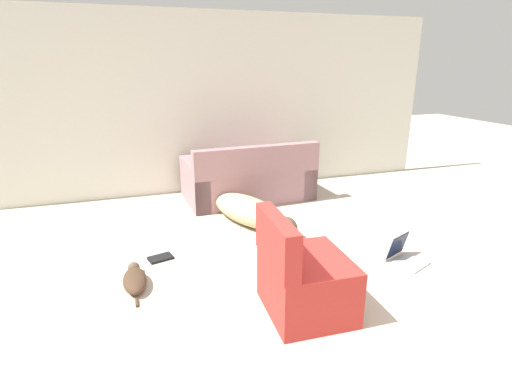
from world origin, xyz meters
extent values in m
plane|color=#BCB29E|center=(0.00, 0.00, 0.00)|extent=(20.00, 20.00, 0.00)
cube|color=silver|center=(0.00, 3.70, 1.24)|extent=(7.19, 0.06, 2.49)
cube|color=#A3757A|center=(0.52, 3.12, 0.22)|extent=(1.74, 1.00, 0.44)
cube|color=#A3757A|center=(0.54, 2.72, 0.62)|extent=(1.70, 0.23, 0.37)
cube|color=#A3757A|center=(1.26, 3.16, 0.29)|extent=(0.25, 0.92, 0.58)
cube|color=#A3757A|center=(-0.23, 3.08, 0.29)|extent=(0.25, 0.92, 0.58)
ellipsoid|color=tan|center=(0.24, 2.23, 0.16)|extent=(0.83, 1.21, 0.31)
sphere|color=brown|center=(0.48, 1.64, 0.13)|extent=(0.34, 0.34, 0.26)
cylinder|color=tan|center=(-0.03, 2.89, 0.03)|extent=(0.15, 0.28, 0.05)
ellipsoid|color=#473323|center=(-1.08, 1.17, 0.06)|extent=(0.20, 0.43, 0.12)
sphere|color=brown|center=(-1.08, 1.42, 0.05)|extent=(0.11, 0.11, 0.11)
cylinder|color=#473323|center=(-1.08, 0.91, 0.01)|extent=(0.02, 0.11, 0.02)
cube|color=#B7B7BC|center=(1.40, 0.78, 0.01)|extent=(0.38, 0.35, 0.02)
cube|color=#B7B7BC|center=(1.34, 0.92, 0.14)|extent=(0.31, 0.19, 0.25)
cube|color=#0F1938|center=(1.35, 0.91, 0.14)|extent=(0.28, 0.16, 0.22)
cube|color=black|center=(-0.83, 1.62, 0.01)|extent=(0.26, 0.19, 0.02)
cube|color=#B72D28|center=(0.15, 0.42, 0.22)|extent=(0.62, 0.69, 0.44)
cube|color=#B72D28|center=(-0.10, 0.43, 0.61)|extent=(0.15, 0.67, 0.35)
camera|label=1|loc=(-1.05, -1.97, 1.82)|focal=28.00mm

